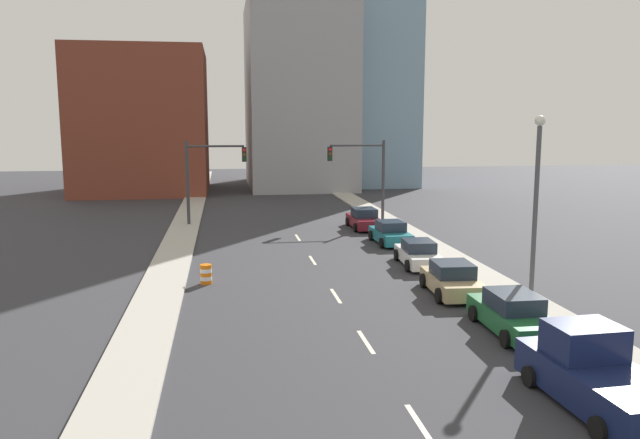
{
  "coord_description": "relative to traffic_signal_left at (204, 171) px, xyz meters",
  "views": [
    {
      "loc": [
        -4.83,
        -7.1,
        7.68
      ],
      "look_at": [
        0.56,
        27.93,
        2.2
      ],
      "focal_mm": 35.0,
      "sensor_mm": 36.0,
      "label": 1
    }
  ],
  "objects": [
    {
      "name": "lane_stripe_at_34m",
      "position": [
        6.3,
        -6.26,
        -4.14
      ],
      "size": [
        0.16,
        2.4,
        0.01
      ],
      "primitive_type": "cube",
      "color": "beige",
      "rests_on": "ground"
    },
    {
      "name": "lane_stripe_at_7m",
      "position": [
        6.3,
        -33.17,
        -4.14
      ],
      "size": [
        0.16,
        2.4,
        0.01
      ],
      "primitive_type": "cube",
      "color": "beige",
      "rests_on": "ground"
    },
    {
      "name": "building_office_center",
      "position": [
        10.48,
        29.51,
        6.97
      ],
      "size": [
        12.0,
        20.0,
        22.23
      ],
      "color": "#99999E",
      "rests_on": "ground"
    },
    {
      "name": "building_brick_left",
      "position": [
        -7.41,
        25.51,
        3.69
      ],
      "size": [
        14.0,
        16.0,
        15.67
      ],
      "color": "brown",
      "rests_on": "ground"
    },
    {
      "name": "building_glass_right",
      "position": [
        18.17,
        33.51,
        16.43
      ],
      "size": [
        13.0,
        20.0,
        41.16
      ],
      "color": "#7A9EB7",
      "rests_on": "ground"
    },
    {
      "name": "street_lamp",
      "position": [
        14.45,
        -23.2,
        0.52
      ],
      "size": [
        0.44,
        0.44,
        8.01
      ],
      "color": "#4C4C51",
      "rests_on": "ground"
    },
    {
      "name": "sidewalk_left",
      "position": [
        -1.55,
        6.15,
        -4.08
      ],
      "size": [
        2.15,
        93.3,
        0.13
      ],
      "color": "#ADA89E",
      "rests_on": "ground"
    },
    {
      "name": "lane_stripe_at_14m",
      "position": [
        6.3,
        -26.89,
        -4.14
      ],
      "size": [
        0.16,
        2.4,
        0.01
      ],
      "primitive_type": "cube",
      "color": "beige",
      "rests_on": "ground"
    },
    {
      "name": "traffic_signal_right",
      "position": [
        12.55,
        0.0,
        0.0
      ],
      "size": [
        4.56,
        0.35,
        6.38
      ],
      "color": "#38383D",
      "rests_on": "ground"
    },
    {
      "name": "traffic_barrel",
      "position": [
        0.48,
        -17.8,
        -3.67
      ],
      "size": [
        0.56,
        0.56,
        0.95
      ],
      "color": "orange",
      "rests_on": "ground"
    },
    {
      "name": "sedan_white",
      "position": [
        11.82,
        -15.59,
        -3.51
      ],
      "size": [
        2.22,
        4.47,
        1.4
      ],
      "rotation": [
        0.0,
        0.0,
        -0.06
      ],
      "color": "silver",
      "rests_on": "ground"
    },
    {
      "name": "sedan_tan",
      "position": [
        11.54,
        -21.43,
        -3.47
      ],
      "size": [
        2.36,
        4.37,
        1.49
      ],
      "rotation": [
        0.0,
        0.0,
        -0.06
      ],
      "color": "tan",
      "rests_on": "ground"
    },
    {
      "name": "sedan_teal",
      "position": [
        11.96,
        -9.26,
        -3.48
      ],
      "size": [
        2.17,
        4.32,
        1.47
      ],
      "rotation": [
        0.0,
        0.0,
        0.02
      ],
      "color": "#196B75",
      "rests_on": "ground"
    },
    {
      "name": "lane_stripe_at_27m",
      "position": [
        6.3,
        -13.41,
        -4.14
      ],
      "size": [
        0.16,
        2.4,
        0.01
      ],
      "primitive_type": "cube",
      "color": "beige",
      "rests_on": "ground"
    },
    {
      "name": "sidewalk_right",
      "position": [
        14.15,
        6.15,
        -4.08
      ],
      "size": [
        2.15,
        93.3,
        0.13
      ],
      "color": "#ADA89E",
      "rests_on": "ground"
    },
    {
      "name": "traffic_signal_left",
      "position": [
        0.0,
        0.0,
        0.0
      ],
      "size": [
        4.56,
        0.35,
        6.38
      ],
      "color": "#38383D",
      "rests_on": "ground"
    },
    {
      "name": "sedan_green",
      "position": [
        11.9,
        -26.73,
        -3.46
      ],
      "size": [
        2.13,
        4.76,
        1.52
      ],
      "rotation": [
        0.0,
        0.0,
        -0.02
      ],
      "color": "#1E6033",
      "rests_on": "ground"
    },
    {
      "name": "lane_stripe_at_20m",
      "position": [
        6.3,
        -20.86,
        -4.14
      ],
      "size": [
        0.16,
        2.4,
        0.01
      ],
      "primitive_type": "cube",
      "color": "beige",
      "rests_on": "ground"
    },
    {
      "name": "pickup_truck_navy",
      "position": [
        11.4,
        -32.76,
        -3.3
      ],
      "size": [
        2.62,
        5.32,
        2.11
      ],
      "rotation": [
        0.0,
        0.0,
        0.04
      ],
      "color": "#141E47",
      "rests_on": "ground"
    },
    {
      "name": "sedan_maroon",
      "position": [
        11.58,
        -3.28,
        -3.46
      ],
      "size": [
        2.15,
        4.53,
        1.51
      ],
      "rotation": [
        0.0,
        0.0,
        0.01
      ],
      "color": "maroon",
      "rests_on": "ground"
    }
  ]
}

